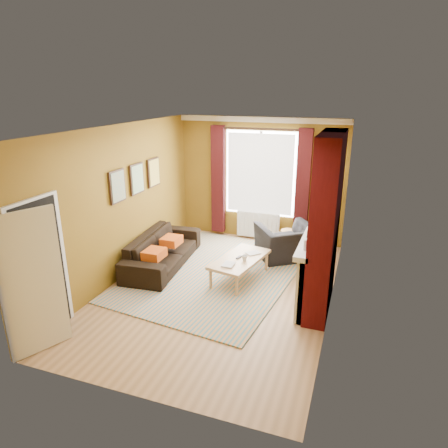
{
  "coord_description": "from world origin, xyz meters",
  "views": [
    {
      "loc": [
        2.18,
        -5.93,
        3.4
      ],
      "look_at": [
        0.0,
        0.25,
        1.15
      ],
      "focal_mm": 32.0,
      "sensor_mm": 36.0,
      "label": 1
    }
  ],
  "objects": [
    {
      "name": "wicker_stool",
      "position": [
        0.78,
        2.31,
        0.21
      ],
      "size": [
        0.42,
        0.42,
        0.42
      ],
      "rotation": [
        0.0,
        0.0,
        -0.29
      ],
      "color": "olive",
      "rests_on": "ground"
    },
    {
      "name": "sofa",
      "position": [
        -1.42,
        0.6,
        0.33
      ],
      "size": [
        1.06,
        2.3,
        0.65
      ],
      "primitive_type": "imported",
      "rotation": [
        0.0,
        0.0,
        1.66
      ],
      "color": "black",
      "rests_on": "ground"
    },
    {
      "name": "armchair",
      "position": [
        0.84,
        1.74,
        0.36
      ],
      "size": [
        1.46,
        1.43,
        0.72
      ],
      "primitive_type": "imported",
      "rotation": [
        0.0,
        0.0,
        3.76
      ],
      "color": "black",
      "rests_on": "ground"
    },
    {
      "name": "book_b",
      "position": [
        0.33,
        0.83,
        0.45
      ],
      "size": [
        0.31,
        0.31,
        0.02
      ],
      "primitive_type": "imported",
      "rotation": [
        0.0,
        0.0,
        -0.75
      ],
      "color": "#999999",
      "rests_on": "coffee_table"
    },
    {
      "name": "floor_lamp",
      "position": [
        1.45,
        2.35,
        1.19
      ],
      "size": [
        0.27,
        0.27,
        1.51
      ],
      "rotation": [
        0.0,
        0.0,
        0.22
      ],
      "color": "black",
      "rests_on": "ground"
    },
    {
      "name": "book_a",
      "position": [
        0.03,
        0.13,
        0.45
      ],
      "size": [
        0.2,
        0.26,
        0.02
      ],
      "primitive_type": "imported",
      "rotation": [
        0.0,
        0.0,
        -0.01
      ],
      "color": "#999999",
      "rests_on": "coffee_table"
    },
    {
      "name": "striped_rug",
      "position": [
        -0.28,
        0.57,
        0.01
      ],
      "size": [
        3.22,
        4.15,
        0.02
      ],
      "rotation": [
        0.0,
        0.0,
        -0.12
      ],
      "color": "teal",
      "rests_on": "ground"
    },
    {
      "name": "mug",
      "position": [
        0.34,
        0.41,
        0.49
      ],
      "size": [
        0.13,
        0.13,
        0.1
      ],
      "primitive_type": "imported",
      "rotation": [
        0.0,
        0.0,
        -0.22
      ],
      "color": "#999999",
      "rests_on": "coffee_table"
    },
    {
      "name": "coffee_table",
      "position": [
        0.23,
        0.49,
        0.39
      ],
      "size": [
        0.91,
        1.42,
        0.44
      ],
      "rotation": [
        0.0,
        0.0,
        -0.2
      ],
      "color": "tan",
      "rests_on": "ground"
    },
    {
      "name": "ground",
      "position": [
        0.0,
        0.0,
        0.0
      ],
      "size": [
        5.5,
        5.5,
        0.0
      ],
      "primitive_type": "plane",
      "color": "olive",
      "rests_on": "ground"
    },
    {
      "name": "room_walls",
      "position": [
        0.64,
        0.27,
        1.39
      ],
      "size": [
        3.82,
        5.54,
        2.83
      ],
      "color": "brown",
      "rests_on": "ground"
    },
    {
      "name": "tv_remote",
      "position": [
        0.21,
        0.49,
        0.45
      ],
      "size": [
        0.09,
        0.16,
        0.02
      ],
      "rotation": [
        0.0,
        0.0,
        -0.27
      ],
      "color": "#242427",
      "rests_on": "coffee_table"
    }
  ]
}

